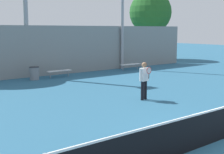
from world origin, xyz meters
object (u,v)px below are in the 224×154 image
at_px(tennis_net, 222,123).
at_px(tree_green_tall, 150,12).
at_px(tennis_player, 144,78).
at_px(bench_courtside_near, 59,71).
at_px(trash_bin, 34,73).
at_px(bench_adjacent_court, 130,65).

bearing_deg(tennis_net, tree_green_tall, 50.09).
relative_size(tennis_player, bench_courtside_near, 1.02).
bearing_deg(tennis_player, tennis_net, -115.01).
xyz_separation_m(bench_courtside_near, trash_bin, (-1.77, 0.04, 0.00)).
bearing_deg(tennis_net, tennis_player, 70.56).
distance_m(bench_adjacent_court, tree_green_tall, 10.46).
distance_m(trash_bin, tree_green_tall, 17.29).
relative_size(tennis_net, tennis_player, 6.49).
height_order(bench_courtside_near, bench_adjacent_court, same).
height_order(bench_adjacent_court, trash_bin, trash_bin).
bearing_deg(tennis_player, bench_adjacent_court, 46.59).
xyz_separation_m(trash_bin, tree_green_tall, (15.75, 5.48, 4.56)).
xyz_separation_m(tennis_net, trash_bin, (0.29, 13.69, -0.08)).
height_order(trash_bin, tree_green_tall, tree_green_tall).
relative_size(bench_courtside_near, trash_bin, 2.03).
distance_m(tennis_player, bench_adjacent_court, 10.73).
relative_size(tennis_net, bench_courtside_near, 6.63).
relative_size(bench_courtside_near, bench_adjacent_court, 0.90).
bearing_deg(tree_green_tall, tennis_net, -129.91).
distance_m(tennis_net, tennis_player, 5.52).
relative_size(tennis_net, trash_bin, 13.48).
distance_m(tennis_net, bench_adjacent_court, 16.03).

